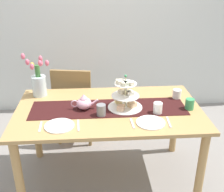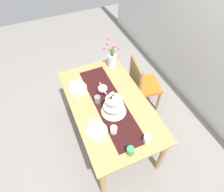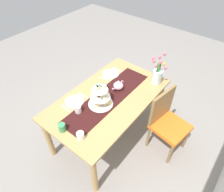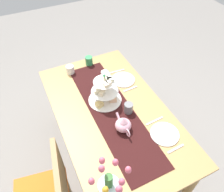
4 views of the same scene
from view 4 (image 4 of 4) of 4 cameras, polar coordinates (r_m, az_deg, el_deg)
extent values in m
plane|color=gray|center=(2.53, -0.05, -14.93)|extent=(8.00, 8.00, 0.00)
cube|color=tan|center=(1.92, -0.06, -4.24)|extent=(1.60, 0.92, 0.03)
cylinder|color=tan|center=(2.10, 19.84, -21.17)|extent=(0.07, 0.07, 0.73)
cylinder|color=tan|center=(2.76, 0.75, 4.12)|extent=(0.07, 0.07, 0.73)
cylinder|color=tan|center=(2.61, -14.87, -0.99)|extent=(0.07, 0.07, 0.73)
cylinder|color=olive|center=(2.22, -11.84, -21.24)|extent=(0.04, 0.04, 0.41)
cube|color=olive|center=(1.71, -13.18, -20.44)|extent=(0.42, 0.10, 0.45)
cube|color=black|center=(1.90, 0.04, -3.88)|extent=(1.34, 0.35, 0.00)
cylinder|color=beige|center=(1.89, -1.94, 1.87)|extent=(0.01, 0.01, 0.28)
cylinder|color=white|center=(1.98, -1.84, -0.94)|extent=(0.30, 0.30, 0.01)
cylinder|color=white|center=(1.91, -1.92, 1.30)|extent=(0.24, 0.24, 0.01)
cylinder|color=white|center=(1.83, -2.00, 3.73)|extent=(0.19, 0.19, 0.01)
cube|color=#E1B987|center=(2.01, -2.47, 0.72)|extent=(0.09, 0.09, 0.04)
cube|color=#EBD283|center=(1.91, -3.28, -2.18)|extent=(0.07, 0.07, 0.05)
cube|color=beige|center=(1.96, 0.21, -0.77)|extent=(0.07, 0.08, 0.04)
cube|color=silver|center=(1.92, -2.43, 2.57)|extent=(0.06, 0.04, 0.03)
cube|color=silver|center=(1.91, -3.14, 2.19)|extent=(0.07, 0.06, 0.03)
cube|color=beige|center=(1.88, -3.87, 1.22)|extent=(0.05, 0.06, 0.03)
cube|color=beige|center=(1.86, -2.66, 0.72)|extent=(0.06, 0.07, 0.03)
cube|color=beige|center=(1.78, -1.63, 3.04)|extent=(0.06, 0.04, 0.03)
cube|color=beige|center=(1.79, -1.04, 3.57)|extent=(0.06, 0.05, 0.03)
cube|color=beige|center=(1.82, -0.44, 4.30)|extent=(0.05, 0.06, 0.03)
cube|color=silver|center=(1.83, -0.87, 4.59)|extent=(0.04, 0.06, 0.03)
cube|color=beige|center=(1.85, -1.32, 5.23)|extent=(0.06, 0.07, 0.03)
sphere|color=#389356|center=(1.78, -2.06, 5.36)|extent=(0.02, 0.02, 0.02)
ellipsoid|color=#E5A8BC|center=(1.75, 2.93, -7.64)|extent=(0.13, 0.13, 0.10)
cone|color=#E5A8BC|center=(1.69, 3.02, -6.29)|extent=(0.06, 0.06, 0.04)
cylinder|color=#E5A8BC|center=(1.79, 1.61, -5.34)|extent=(0.07, 0.02, 0.06)
torus|color=#E5A8BC|center=(1.71, 4.19, -9.59)|extent=(0.07, 0.01, 0.07)
cylinder|color=silver|center=(1.46, -0.79, -23.53)|extent=(0.13, 0.13, 0.19)
cylinder|color=#3D7538|center=(1.32, -0.85, -21.37)|extent=(0.05, 0.05, 0.12)
ellipsoid|color=#E5607A|center=(1.29, -2.64, -16.50)|extent=(0.04, 0.04, 0.06)
ellipsoid|color=#E5607A|center=(1.23, -2.74, -18.44)|extent=(0.04, 0.04, 0.06)
ellipsoid|color=#E5607A|center=(1.28, -5.38, -21.30)|extent=(0.04, 0.04, 0.06)
ellipsoid|color=yellow|center=(1.26, -1.75, -23.31)|extent=(0.04, 0.04, 0.06)
ellipsoid|color=#E5607A|center=(1.15, 1.87, -23.20)|extent=(0.04, 0.04, 0.06)
ellipsoid|color=#E5607A|center=(1.21, 2.55, -21.49)|extent=(0.04, 0.04, 0.06)
ellipsoid|color=#E5607A|center=(1.26, 4.27, -18.71)|extent=(0.04, 0.04, 0.06)
ellipsoid|color=#E5607A|center=(1.26, 0.89, -16.97)|extent=(0.04, 0.04, 0.06)
cylinder|color=white|center=(2.28, -10.88, 6.80)|extent=(0.08, 0.08, 0.08)
cylinder|color=white|center=(1.81, 13.58, -9.61)|extent=(0.23, 0.23, 0.01)
cube|color=silver|center=(1.76, 16.31, -13.09)|extent=(0.02, 0.15, 0.01)
cube|color=silver|center=(1.87, 11.05, -6.39)|extent=(0.02, 0.17, 0.01)
cylinder|color=white|center=(2.18, 2.95, 4.32)|extent=(0.23, 0.23, 0.01)
cube|color=silver|center=(2.09, 4.78, 1.86)|extent=(0.02, 0.15, 0.01)
cube|color=silver|center=(2.28, 1.26, 6.49)|extent=(0.03, 0.17, 0.01)
cylinder|color=slate|center=(1.86, 4.32, -3.14)|extent=(0.08, 0.08, 0.09)
cylinder|color=white|center=(2.16, -1.88, 5.36)|extent=(0.08, 0.08, 0.09)
cylinder|color=#389356|center=(2.36, -6.04, 9.14)|extent=(0.08, 0.08, 0.09)
camera|label=1|loc=(2.88, 50.58, 25.40)|focal=45.13mm
camera|label=2|loc=(2.79, -3.20, 55.52)|focal=31.64mm
camera|label=3|loc=(2.57, -54.66, 38.59)|focal=31.99mm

